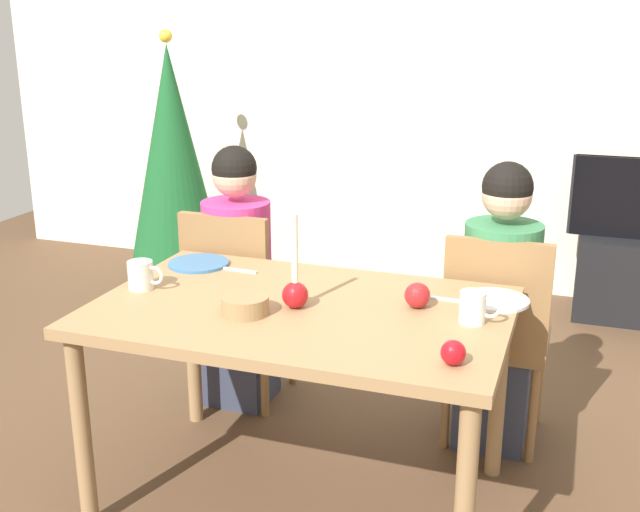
{
  "coord_description": "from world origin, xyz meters",
  "views": [
    {
      "loc": [
        0.87,
        -2.31,
        1.7
      ],
      "look_at": [
        0.0,
        0.2,
        0.87
      ],
      "focal_mm": 43.69,
      "sensor_mm": 36.0,
      "label": 1
    }
  ],
  "objects": [
    {
      "name": "chair_right",
      "position": [
        0.6,
        0.61,
        0.51
      ],
      "size": [
        0.4,
        0.4,
        0.9
      ],
      "color": "olive",
      "rests_on": "ground"
    },
    {
      "name": "person_right_child",
      "position": [
        0.6,
        0.64,
        0.57
      ],
      "size": [
        0.3,
        0.3,
        1.17
      ],
      "color": "#33384C",
      "rests_on": "ground"
    },
    {
      "name": "fork_right",
      "position": [
        0.45,
        0.22,
        0.75
      ],
      "size": [
        0.18,
        0.02,
        0.01
      ],
      "primitive_type": "cube",
      "rotation": [
        0.0,
        0.0,
        -0.03
      ],
      "color": "silver",
      "rests_on": "dining_table"
    },
    {
      "name": "plate_right",
      "position": [
        0.62,
        0.26,
        0.76
      ],
      "size": [
        0.23,
        0.23,
        0.01
      ],
      "primitive_type": "cylinder",
      "color": "silver",
      "rests_on": "dining_table"
    },
    {
      "name": "bowl_walnuts",
      "position": [
        -0.15,
        -0.12,
        0.78
      ],
      "size": [
        0.16,
        0.16,
        0.06
      ],
      "primitive_type": "cylinder",
      "color": "#99754C",
      "rests_on": "dining_table"
    },
    {
      "name": "christmas_tree",
      "position": [
        -1.57,
        1.92,
        0.84
      ],
      "size": [
        0.61,
        0.61,
        1.62
      ],
      "color": "brown",
      "rests_on": "ground"
    },
    {
      "name": "fork_left",
      "position": [
        -0.37,
        0.28,
        0.75
      ],
      "size": [
        0.18,
        0.03,
        0.01
      ],
      "primitive_type": "cube",
      "rotation": [
        0.0,
        0.0,
        -0.08
      ],
      "color": "silver",
      "rests_on": "dining_table"
    },
    {
      "name": "plate_left",
      "position": [
        -0.54,
        0.3,
        0.76
      ],
      "size": [
        0.24,
        0.24,
        0.01
      ],
      "primitive_type": "cylinder",
      "color": "teal",
      "rests_on": "dining_table"
    },
    {
      "name": "chair_left",
      "position": [
        -0.54,
        0.61,
        0.51
      ],
      "size": [
        0.4,
        0.4,
        0.9
      ],
      "color": "olive",
      "rests_on": "ground"
    },
    {
      "name": "ground_plane",
      "position": [
        0.0,
        0.0,
        0.0
      ],
      "size": [
        7.68,
        7.68,
        0.0
      ],
      "primitive_type": "plane",
      "color": "brown"
    },
    {
      "name": "back_wall",
      "position": [
        0.0,
        2.6,
        1.3
      ],
      "size": [
        6.4,
        0.1,
        2.6
      ],
      "primitive_type": "cube",
      "color": "beige",
      "rests_on": "ground"
    },
    {
      "name": "apple_by_left_plate",
      "position": [
        0.38,
        0.12,
        0.79
      ],
      "size": [
        0.09,
        0.09,
        0.09
      ],
      "primitive_type": "sphere",
      "color": "#B01D20",
      "rests_on": "dining_table"
    },
    {
      "name": "dining_table",
      "position": [
        0.0,
        0.0,
        0.67
      ],
      "size": [
        1.4,
        0.9,
        0.75
      ],
      "color": "#99754C",
      "rests_on": "ground"
    },
    {
      "name": "candle_centerpiece",
      "position": [
        -0.01,
        -0.02,
        0.82
      ],
      "size": [
        0.09,
        0.09,
        0.33
      ],
      "color": "red",
      "rests_on": "dining_table"
    },
    {
      "name": "person_left_child",
      "position": [
        -0.54,
        0.64,
        0.57
      ],
      "size": [
        0.3,
        0.3,
        1.17
      ],
      "color": "#33384C",
      "rests_on": "ground"
    },
    {
      "name": "tv_stand",
      "position": [
        1.19,
        2.3,
        0.24
      ],
      "size": [
        0.64,
        0.4,
        0.48
      ],
      "primitive_type": "cube",
      "color": "black",
      "rests_on": "ground"
    },
    {
      "name": "mug_right",
      "position": [
        0.58,
        0.04,
        0.8
      ],
      "size": [
        0.13,
        0.08,
        0.1
      ],
      "color": "white",
      "rests_on": "dining_table"
    },
    {
      "name": "apple_near_candle",
      "position": [
        0.57,
        -0.29,
        0.79
      ],
      "size": [
        0.07,
        0.07,
        0.07
      ],
      "primitive_type": "sphere",
      "color": "red",
      "rests_on": "dining_table"
    },
    {
      "name": "mug_left",
      "position": [
        -0.6,
        -0.02,
        0.8
      ],
      "size": [
        0.14,
        0.09,
        0.1
      ],
      "color": "silver",
      "rests_on": "dining_table"
    }
  ]
}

